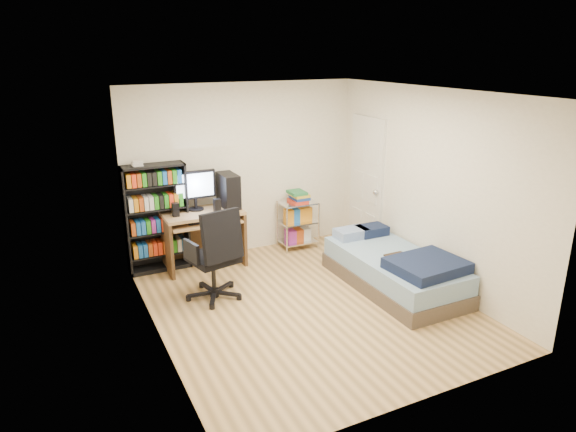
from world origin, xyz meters
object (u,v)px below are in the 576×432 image
media_shelf (156,217)px  computer_desk (209,214)px  bed (395,269)px  office_chair (215,270)px

media_shelf → computer_desk: 0.71m
computer_desk → bed: bearing=-43.6°
computer_desk → office_chair: size_ratio=1.16×
computer_desk → bed: size_ratio=0.69×
office_chair → bed: 2.28m
computer_desk → media_shelf: bearing=171.4°
media_shelf → office_chair: size_ratio=1.33×
media_shelf → bed: (2.59, -1.90, -0.52)m
bed → office_chair: bearing=161.7°
media_shelf → computer_desk: bearing=-8.6°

